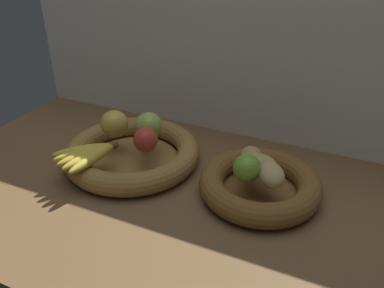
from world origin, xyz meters
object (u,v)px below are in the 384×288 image
at_px(apple_red_right, 146,140).
at_px(lime_near, 247,168).
at_px(fruit_bowl_left, 132,153).
at_px(potato_small, 271,175).
at_px(apple_green_back, 149,126).
at_px(potato_oblong, 251,157).
at_px(chili_pepper, 260,168).
at_px(potato_large, 262,165).
at_px(apple_golden_left, 114,124).
at_px(banana_bunch_front, 88,154).
at_px(fruit_bowl_right, 260,185).

relative_size(apple_red_right, lime_near, 0.98).
bearing_deg(apple_red_right, fruit_bowl_left, 162.56).
height_order(potato_small, lime_near, lime_near).
height_order(apple_green_back, potato_oblong, apple_green_back).
bearing_deg(chili_pepper, potato_large, -61.74).
distance_m(potato_oblong, lime_near, 0.07).
relative_size(apple_golden_left, lime_near, 1.16).
height_order(apple_green_back, potato_small, apple_green_back).
relative_size(fruit_bowl_left, banana_bunch_front, 2.18).
distance_m(apple_red_right, banana_bunch_front, 0.15).
xyz_separation_m(potato_small, lime_near, (-0.06, -0.01, 0.01)).
distance_m(fruit_bowl_left, potato_large, 0.36).
height_order(apple_red_right, potato_large, apple_red_right).
xyz_separation_m(fruit_bowl_left, banana_bunch_front, (-0.06, -0.11, 0.04)).
distance_m(potato_small, chili_pepper, 0.06).
height_order(fruit_bowl_left, potato_small, potato_small).
height_order(apple_red_right, lime_near, lime_near).
relative_size(fruit_bowl_left, chili_pepper, 3.57).
xyz_separation_m(apple_red_right, potato_small, (0.33, -0.01, -0.01)).
relative_size(fruit_bowl_left, fruit_bowl_right, 1.25).
relative_size(potato_large, chili_pepper, 0.77).
relative_size(potato_oblong, lime_near, 1.01).
bearing_deg(lime_near, fruit_bowl_left, 173.67).
xyz_separation_m(fruit_bowl_right, potato_large, (0.00, 0.00, 0.06)).
distance_m(apple_golden_left, lime_near, 0.40).
distance_m(apple_red_right, lime_near, 0.28).
relative_size(banana_bunch_front, potato_small, 2.10).
distance_m(banana_bunch_front, chili_pepper, 0.43).
height_order(fruit_bowl_right, chili_pepper, chili_pepper).
bearing_deg(potato_small, lime_near, -173.33).
xyz_separation_m(apple_red_right, apple_golden_left, (-0.12, 0.03, 0.01)).
bearing_deg(apple_red_right, potato_small, -2.21).
distance_m(fruit_bowl_left, potato_oblong, 0.33).
height_order(potato_small, potato_large, potato_large).
bearing_deg(chili_pepper, potato_oblong, 138.77).
xyz_separation_m(fruit_bowl_left, apple_green_back, (0.03, 0.05, 0.07)).
height_order(apple_red_right, apple_golden_left, apple_golden_left).
distance_m(fruit_bowl_right, potato_large, 0.06).
bearing_deg(potato_small, apple_red_right, 177.79).
bearing_deg(apple_green_back, fruit_bowl_right, -8.06).
bearing_deg(potato_small, banana_bunch_front, -169.62).
height_order(fruit_bowl_right, apple_green_back, apple_green_back).
height_order(apple_golden_left, potato_oblong, apple_golden_left).
bearing_deg(fruit_bowl_right, apple_red_right, -176.64).
xyz_separation_m(fruit_bowl_left, apple_red_right, (0.06, -0.02, 0.06)).
bearing_deg(potato_large, apple_red_right, -176.64).
bearing_deg(fruit_bowl_left, apple_green_back, 58.32).
bearing_deg(potato_oblong, apple_red_right, -170.57).
height_order(apple_golden_left, apple_green_back, apple_golden_left).
relative_size(apple_green_back, potato_small, 0.93).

